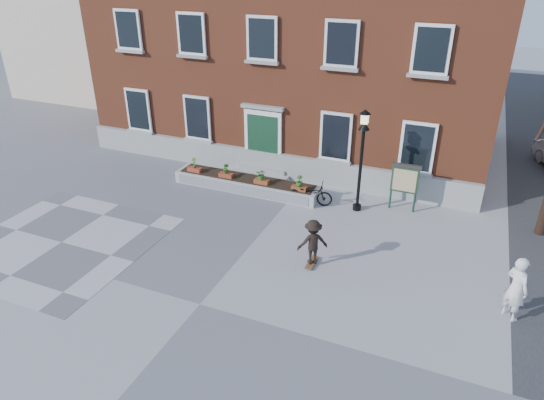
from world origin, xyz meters
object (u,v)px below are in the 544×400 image
at_px(bystander, 516,288).
at_px(notice_board, 405,180).
at_px(bicycle, 309,193).
at_px(lamp_post, 362,147).
at_px(skateboarder, 313,242).

distance_m(bystander, notice_board, 6.30).
bearing_deg(bicycle, bystander, -131.04).
bearing_deg(lamp_post, notice_board, 22.40).
distance_m(lamp_post, skateboarder, 4.52).
bearing_deg(bicycle, lamp_post, -91.51).
distance_m(notice_board, skateboarder, 5.21).
relative_size(bystander, notice_board, 1.00).
bearing_deg(lamp_post, bystander, -39.99).
bearing_deg(notice_board, bystander, -53.75).
relative_size(lamp_post, skateboarder, 2.50).
distance_m(bicycle, notice_board, 3.61).
bearing_deg(skateboarder, bystander, -2.77).
xyz_separation_m(bicycle, notice_board, (3.39, 0.95, 0.79)).
relative_size(bystander, skateboarder, 1.19).
relative_size(bicycle, notice_board, 0.96).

